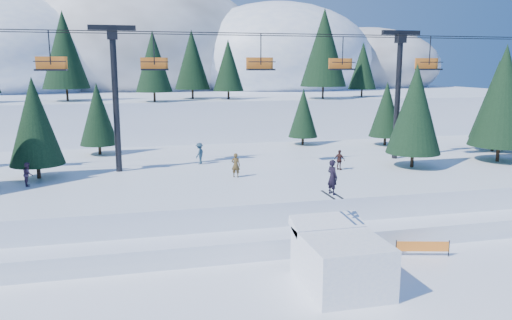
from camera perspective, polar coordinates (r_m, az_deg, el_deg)
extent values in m
plane|color=white|center=(22.56, 8.12, -15.73)|extent=(160.00, 160.00, 0.00)
cube|color=white|center=(38.51, -1.75, -2.45)|extent=(70.00, 22.00, 2.50)
cube|color=white|center=(29.35, 2.33, -8.10)|extent=(70.00, 6.00, 1.10)
cube|color=white|center=(87.33, -8.57, 5.96)|extent=(110.00, 60.00, 6.00)
ellipsoid|color=white|center=(92.97, -26.72, 10.45)|extent=(36.00, 32.40, 19.80)
ellipsoid|color=#605B59|center=(96.78, -12.92, 12.34)|extent=(44.00, 39.60, 26.40)
ellipsoid|color=white|center=(92.37, 2.58, 11.54)|extent=(34.00, 30.60, 19.72)
ellipsoid|color=#605B59|center=(105.15, 12.34, 10.50)|extent=(30.00, 27.00, 15.00)
cylinder|color=black|center=(58.56, -11.52, 7.09)|extent=(0.26, 0.26, 1.11)
cone|color=black|center=(58.47, -11.66, 10.99)|extent=(4.14, 4.14, 6.85)
cylinder|color=black|center=(62.11, -3.16, 7.43)|extent=(0.26, 0.26, 1.01)
cone|color=black|center=(62.01, -3.20, 10.76)|extent=(3.75, 3.75, 6.20)
cylinder|color=black|center=(63.42, 7.65, 7.66)|extent=(0.26, 0.26, 1.54)
cone|color=black|center=(63.37, 7.78, 12.63)|extent=(5.71, 5.71, 9.45)
cylinder|color=black|center=(62.74, -20.76, 6.99)|extent=(0.26, 0.26, 1.44)
cone|color=black|center=(62.69, -21.08, 11.68)|extent=(5.35, 5.35, 8.84)
cylinder|color=black|center=(68.57, 11.99, 7.52)|extent=(0.26, 0.26, 1.00)
cone|color=black|center=(68.49, 12.10, 10.49)|extent=(3.70, 3.70, 6.12)
cylinder|color=black|center=(63.39, -7.25, 7.51)|extent=(0.26, 0.26, 1.18)
cone|color=black|center=(63.31, -7.34, 11.32)|extent=(4.39, 4.39, 7.25)
cube|color=white|center=(23.53, 9.74, -11.48)|extent=(3.49, 4.32, 2.36)
cube|color=white|center=(24.71, 8.13, -7.30)|extent=(3.49, 1.51, 0.84)
imported|color=black|center=(23.89, 8.72, -1.94)|extent=(0.58, 0.71, 1.67)
cube|color=black|center=(24.02, 8.22, -3.96)|extent=(0.11, 1.65, 0.03)
cube|color=black|center=(24.16, 9.11, -3.89)|extent=(0.11, 1.65, 0.03)
cylinder|color=black|center=(36.82, -15.73, 6.39)|extent=(0.44, 0.44, 10.00)
cube|color=black|center=(36.83, -16.14, 14.33)|extent=(3.20, 0.35, 0.35)
cube|color=black|center=(36.80, -16.11, 13.63)|extent=(0.70, 0.70, 0.70)
cylinder|color=black|center=(42.21, 15.87, 6.88)|extent=(0.44, 0.44, 10.00)
cube|color=black|center=(42.22, 16.23, 13.80)|extent=(3.20, 0.35, 0.35)
cube|color=black|center=(42.19, 16.20, 13.19)|extent=(0.70, 0.70, 0.70)
cylinder|color=black|center=(36.88, 1.69, 14.25)|extent=(46.00, 0.06, 0.06)
cylinder|color=black|center=(39.20, 0.73, 14.05)|extent=(46.00, 0.06, 0.06)
cylinder|color=black|center=(35.92, -22.54, 11.81)|extent=(0.08, 0.08, 2.20)
cube|color=black|center=(35.90, -22.37, 9.50)|extent=(2.00, 0.75, 0.12)
cube|color=orange|center=(36.27, -22.34, 10.22)|extent=(2.00, 0.10, 0.85)
cylinder|color=black|center=(35.55, -22.52, 10.37)|extent=(2.00, 0.06, 0.06)
cylinder|color=black|center=(37.96, -11.60, 12.28)|extent=(0.08, 0.08, 2.20)
cube|color=black|center=(37.94, -11.51, 10.10)|extent=(2.00, 0.75, 0.12)
cube|color=orange|center=(38.32, -11.56, 10.77)|extent=(2.00, 0.10, 0.85)
cylinder|color=black|center=(37.59, -11.52, 10.93)|extent=(2.00, 0.06, 0.06)
cylinder|color=black|center=(36.64, 0.56, 12.56)|extent=(0.08, 0.08, 2.20)
cube|color=black|center=(36.62, 0.56, 10.29)|extent=(2.00, 0.75, 0.12)
cube|color=orange|center=(36.99, 0.41, 10.99)|extent=(2.00, 0.10, 0.85)
cylinder|color=black|center=(36.29, 0.70, 11.16)|extent=(2.00, 0.06, 0.06)
cylinder|color=black|center=(41.29, 9.88, 12.19)|extent=(0.08, 0.08, 2.20)
cube|color=black|center=(41.27, 9.82, 10.18)|extent=(2.00, 0.75, 0.12)
cube|color=orange|center=(41.62, 9.63, 10.81)|extent=(2.00, 0.10, 0.85)
cylinder|color=black|center=(40.95, 10.04, 10.94)|extent=(2.00, 0.06, 0.06)
cylinder|color=black|center=(42.11, 19.26, 11.73)|extent=(0.08, 0.08, 2.20)
cube|color=black|center=(42.09, 19.14, 9.76)|extent=(2.00, 0.75, 0.12)
cube|color=orange|center=(42.41, 18.90, 10.39)|extent=(2.00, 0.10, 0.85)
cylinder|color=black|center=(41.80, 19.45, 10.50)|extent=(2.00, 0.06, 0.06)
cylinder|color=black|center=(44.21, 25.91, 0.68)|extent=(0.26, 0.26, 1.29)
cone|color=black|center=(43.73, 26.40, 6.61)|extent=(4.78, 4.78, 7.90)
cylinder|color=black|center=(49.67, 25.41, 1.61)|extent=(0.26, 0.26, 1.12)
cone|color=black|center=(49.27, 25.78, 6.21)|extent=(4.16, 4.16, 6.89)
cylinder|color=black|center=(49.68, 14.51, 2.15)|extent=(0.26, 0.26, 0.85)
cone|color=black|center=(49.34, 14.68, 5.63)|extent=(3.15, 3.15, 5.21)
cylinder|color=black|center=(45.05, -17.42, 1.16)|extent=(0.26, 0.26, 0.86)
cone|color=black|center=(44.68, -17.64, 5.04)|extent=(3.19, 3.19, 5.28)
cylinder|color=black|center=(48.64, 5.36, 2.21)|extent=(0.26, 0.26, 0.76)
cone|color=black|center=(48.32, 5.42, 5.39)|extent=(2.82, 2.82, 4.66)
cylinder|color=black|center=(36.86, -23.59, -1.20)|extent=(0.26, 0.26, 0.96)
cone|color=black|center=(36.37, -23.99, 4.08)|extent=(3.56, 3.56, 5.88)
cylinder|color=black|center=(39.36, 17.41, 0.00)|extent=(0.26, 0.26, 1.08)
cone|color=black|center=(38.86, 17.73, 5.60)|extent=(4.01, 4.01, 6.63)
imported|color=#361D1B|center=(37.00, 9.52, 0.01)|extent=(0.81, 0.91, 1.48)
imported|color=#233E4E|center=(38.94, -6.47, 0.75)|extent=(1.08, 1.24, 1.67)
imported|color=#1B322F|center=(47.66, 17.39, 2.20)|extent=(1.02, 0.90, 1.76)
imported|color=#432C46|center=(34.74, -24.61, -1.48)|extent=(0.70, 0.83, 1.53)
imported|color=#4E3B1D|center=(34.11, -2.33, -0.59)|extent=(0.73, 0.64, 1.67)
cylinder|color=black|center=(28.00, 15.72, -9.67)|extent=(0.06, 0.06, 0.90)
cylinder|color=black|center=(28.84, 21.18, -9.40)|extent=(0.06, 0.06, 0.90)
cube|color=orange|center=(28.36, 18.50, -9.35)|extent=(2.72, 0.74, 0.55)
cylinder|color=black|center=(30.43, 18.82, -8.19)|extent=(0.06, 0.06, 0.90)
cylinder|color=black|center=(32.42, 22.34, -7.27)|extent=(0.06, 0.06, 0.90)
cube|color=orange|center=(31.38, 20.65, -7.55)|extent=(2.74, 0.67, 0.55)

